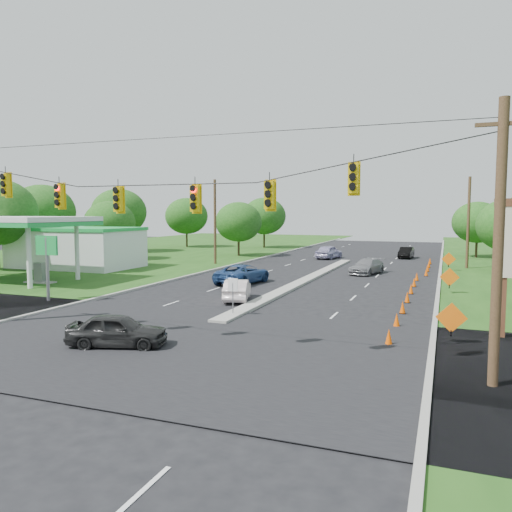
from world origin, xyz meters
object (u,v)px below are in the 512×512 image
at_px(gas_station, 67,243).
at_px(white_sedan, 237,290).
at_px(blue_pickup, 243,274).
at_px(black_sedan, 117,330).

height_order(gas_station, white_sedan, gas_station).
distance_m(white_sedan, blue_pickup, 7.54).
distance_m(gas_station, white_sedan, 24.05).
xyz_separation_m(white_sedan, blue_pickup, (-2.55, 7.09, 0.08)).
xyz_separation_m(black_sedan, white_sedan, (0.33, 11.83, -0.02)).
relative_size(gas_station, white_sedan, 4.83).
xyz_separation_m(black_sedan, blue_pickup, (-2.22, 18.92, 0.06)).
bearing_deg(gas_station, blue_pickup, -7.52).
height_order(gas_station, blue_pickup, gas_station).
bearing_deg(blue_pickup, white_sedan, 117.73).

